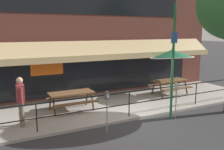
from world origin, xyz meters
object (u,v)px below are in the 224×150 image
object	(u,v)px
picnic_table_left	(71,96)
patio_umbrella_centre	(172,54)
parking_meter_near	(107,99)
pedestrian_walking	(21,99)
parking_meter_far	(177,90)
picnic_table_centre	(170,83)
street_sign_pole	(173,62)

from	to	relation	value
picnic_table_left	patio_umbrella_centre	bearing A→B (deg)	1.14
parking_meter_near	patio_umbrella_centre	bearing A→B (deg)	28.11
patio_umbrella_centre	pedestrian_walking	bearing A→B (deg)	-172.35
pedestrian_walking	parking_meter_far	world-z (taller)	pedestrian_walking
patio_umbrella_centre	parking_meter_far	xyz separation A→B (m)	(-1.96, -2.63, -1.03)
patio_umbrella_centre	pedestrian_walking	world-z (taller)	patio_umbrella_centre
parking_meter_near	pedestrian_walking	bearing A→B (deg)	146.89
picnic_table_left	picnic_table_centre	xyz separation A→B (m)	(5.27, 0.17, 0.00)
picnic_table_centre	patio_umbrella_centre	world-z (taller)	patio_umbrella_centre
picnic_table_left	picnic_table_centre	size ratio (longest dim) A/B	1.00
picnic_table_left	pedestrian_walking	distance (m)	2.26
picnic_table_centre	pedestrian_walking	size ratio (longest dim) A/B	1.05
parking_meter_far	street_sign_pole	world-z (taller)	street_sign_pole
pedestrian_walking	parking_meter_far	xyz separation A→B (m)	(5.36, -1.65, 0.09)
parking_meter_far	pedestrian_walking	bearing A→B (deg)	162.89
pedestrian_walking	street_sign_pole	xyz separation A→B (m)	(5.22, -1.55, 1.15)
patio_umbrella_centre	street_sign_pole	distance (m)	3.29
picnic_table_left	patio_umbrella_centre	xyz separation A→B (m)	(5.27, 0.10, 1.47)
picnic_table_left	patio_umbrella_centre	distance (m)	5.47
pedestrian_walking	street_sign_pole	size ratio (longest dim) A/B	0.40
picnic_table_centre	patio_umbrella_centre	distance (m)	1.48
parking_meter_near	parking_meter_far	size ratio (longest dim) A/B	1.00
picnic_table_centre	pedestrian_walking	xyz separation A→B (m)	(-7.32, -1.05, 0.35)
picnic_table_centre	pedestrian_walking	bearing A→B (deg)	-171.85
picnic_table_centre	parking_meter_near	world-z (taller)	parking_meter_near
pedestrian_walking	parking_meter_far	distance (m)	5.61
parking_meter_near	street_sign_pole	bearing A→B (deg)	1.27
patio_umbrella_centre	pedestrian_walking	size ratio (longest dim) A/B	1.40
patio_umbrella_centre	parking_meter_near	xyz separation A→B (m)	(-4.85, -2.59, -1.03)
picnic_table_left	parking_meter_far	world-z (taller)	parking_meter_far
picnic_table_left	picnic_table_centre	distance (m)	5.27
patio_umbrella_centre	picnic_table_centre	bearing A→B (deg)	90.00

